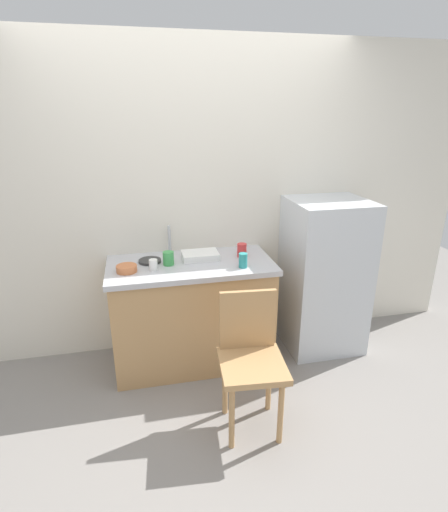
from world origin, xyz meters
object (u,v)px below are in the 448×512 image
chair (251,356)px  dish_tray (200,255)px  terracotta_bowl (127,269)px  cup_green (168,258)px  refrigerator (324,275)px  cup_white (153,265)px  cup_red (242,250)px  hotplate (150,261)px  cup_teal (243,260)px

chair → dish_tray: size_ratio=3.18×
terracotta_bowl → cup_green: (0.31, 0.07, 0.03)m
chair → terracotta_bowl: bearing=141.4°
refrigerator → chair: 1.18m
cup_white → cup_red: size_ratio=0.75×
hotplate → cup_green: 0.16m
hotplate → cup_white: size_ratio=2.12×
cup_teal → hotplate: bearing=158.9°
cup_red → refrigerator: bearing=-2.3°
dish_tray → hotplate: size_ratio=1.65×
dish_tray → cup_green: 0.27m
cup_green → cup_teal: cup_teal is taller
hotplate → cup_teal: cup_teal is taller
terracotta_bowl → cup_teal: cup_teal is taller
cup_white → terracotta_bowl: bearing=177.7°
terracotta_bowl → hotplate: bearing=42.9°
chair → hotplate: size_ratio=5.24×
refrigerator → hotplate: refrigerator is taller
cup_green → cup_red: 0.58m
cup_green → cup_red: (0.58, 0.05, 0.00)m
dish_tray → cup_white: 0.40m
terracotta_bowl → cup_red: 0.90m
cup_green → chair: bearing=-61.1°
chair → hotplate: (-0.56, 0.85, 0.37)m
refrigerator → chair: bearing=-137.5°
cup_teal → dish_tray: bearing=137.5°
dish_tray → chair: bearing=-78.5°
cup_red → chair: bearing=-100.8°
terracotta_bowl → hotplate: (0.17, 0.16, -0.01)m
terracotta_bowl → cup_teal: (0.84, -0.10, 0.03)m
cup_white → chair: bearing=-51.7°
terracotta_bowl → cup_green: size_ratio=1.46×
chair → cup_green: size_ratio=8.78×
cup_green → cup_teal: bearing=-17.9°
dish_tray → cup_white: size_ratio=3.50×
chair → hotplate: 1.08m
cup_white → dish_tray: bearing=23.9°
terracotta_bowl → chair: bearing=-43.5°
cup_white → cup_green: bearing=34.8°
dish_tray → terracotta_bowl: 0.58m
refrigerator → chair: refrigerator is taller
cup_white → cup_red: cup_red is taller
dish_tray → cup_teal: cup_teal is taller
cup_white → cup_teal: bearing=-7.9°
cup_red → cup_white: bearing=-169.2°
hotplate → cup_green: cup_green is taller
hotplate → cup_green: size_ratio=1.68×
chair → cup_green: bearing=123.9°
refrigerator → cup_white: refrigerator is taller
chair → cup_red: 0.93m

